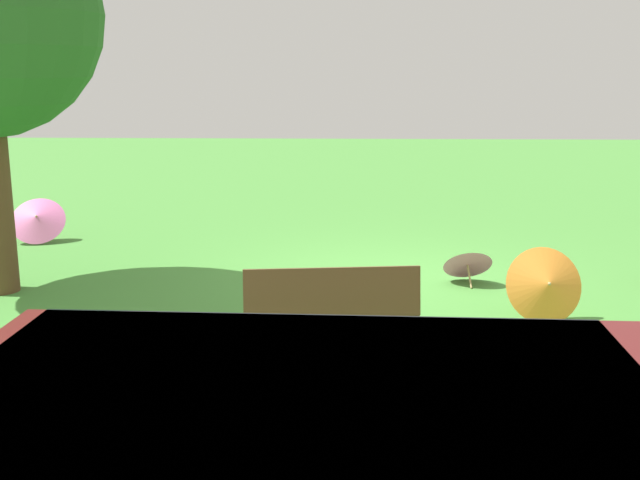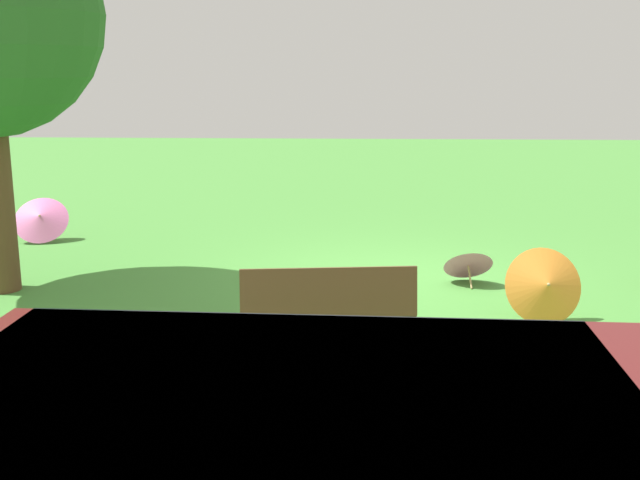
{
  "view_description": "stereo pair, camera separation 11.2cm",
  "coord_description": "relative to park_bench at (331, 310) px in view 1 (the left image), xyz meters",
  "views": [
    {
      "loc": [
        0.53,
        9.55,
        2.65
      ],
      "look_at": [
        0.87,
        0.38,
        0.6
      ],
      "focal_mm": 43.42,
      "sensor_mm": 36.0,
      "label": 1
    },
    {
      "loc": [
        0.42,
        9.55,
        2.65
      ],
      "look_at": [
        0.87,
        0.38,
        0.6
      ],
      "focal_mm": 43.42,
      "sensor_mm": 36.0,
      "label": 2
    }
  ],
  "objects": [
    {
      "name": "park_bench",
      "position": [
        0.0,
        0.0,
        0.0
      ],
      "size": [
        1.65,
        0.67,
        0.9
      ],
      "color": "brown",
      "rests_on": "ground"
    },
    {
      "name": "parasol_pink_5",
      "position": [
        -1.65,
        -2.64,
        -0.18
      ],
      "size": [
        0.66,
        0.58,
        0.54
      ],
      "color": "tan",
      "rests_on": "ground"
    },
    {
      "name": "parasol_pink_2",
      "position": [
        4.64,
        -4.71,
        -0.09
      ],
      "size": [
        0.94,
        0.82,
        0.73
      ],
      "color": "tan",
      "rests_on": "ground"
    },
    {
      "name": "parasol_orange_0",
      "position": [
        -2.25,
        -1.12,
        -0.05
      ],
      "size": [
        0.88,
        0.83,
        0.83
      ],
      "color": "tan",
      "rests_on": "ground"
    },
    {
      "name": "ground",
      "position": [
        -0.68,
        -2.74,
        -0.47
      ],
      "size": [
        40.0,
        40.0,
        0.0
      ],
      "primitive_type": "plane",
      "color": "#478C38"
    }
  ]
}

